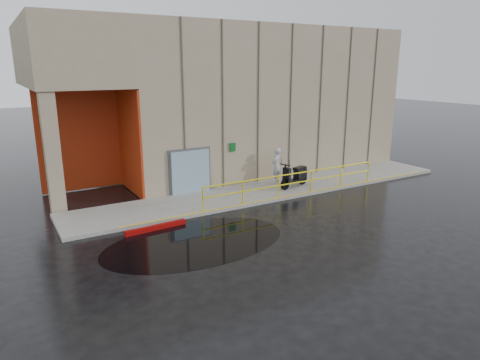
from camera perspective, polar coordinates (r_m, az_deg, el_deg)
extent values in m
plane|color=black|center=(15.44, 1.89, -7.67)|extent=(120.00, 120.00, 0.00)
cube|color=gray|center=(21.06, 4.53, -1.27)|extent=(20.00, 3.00, 0.15)
cube|color=gray|center=(26.84, 0.17, 10.80)|extent=(16.00, 10.00, 8.00)
cube|color=gray|center=(23.31, -22.29, 15.26)|extent=(4.00, 10.00, 3.00)
cube|color=gray|center=(18.85, -23.73, 3.16)|extent=(0.60, 0.60, 5.00)
cube|color=#AE2E10|center=(22.10, -20.67, 5.03)|extent=(3.80, 0.15, 4.90)
cube|color=#AE2E10|center=(20.84, -14.51, 4.97)|extent=(0.10, 3.50, 4.90)
cube|color=#8DAFC1|center=(20.13, -6.60, 1.08)|extent=(1.90, 0.10, 2.00)
cube|color=#5C5C60|center=(20.20, -6.69, 1.13)|extent=(2.10, 0.06, 2.20)
cube|color=#0C561C|center=(20.99, -0.99, 4.41)|extent=(0.32, 0.04, 0.42)
cylinder|color=yellow|center=(19.88, 7.41, 0.88)|extent=(9.50, 0.06, 0.06)
cylinder|color=yellow|center=(19.99, 7.37, -0.37)|extent=(9.50, 0.06, 0.06)
imported|color=#AAABAF|center=(21.84, 4.86, 1.96)|extent=(0.79, 0.73, 1.80)
cylinder|color=black|center=(20.73, 6.04, -0.54)|extent=(0.57, 0.25, 0.56)
cylinder|color=black|center=(21.81, 8.36, 0.16)|extent=(0.57, 0.25, 0.56)
cube|color=#810403|center=(16.40, -11.14, -6.24)|extent=(2.41, 0.35, 0.18)
cube|color=black|center=(15.14, -5.91, -8.22)|extent=(6.68, 4.15, 0.01)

